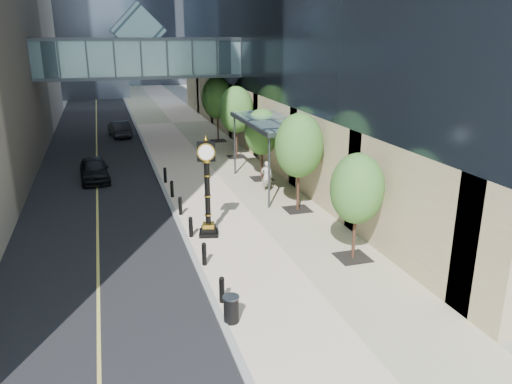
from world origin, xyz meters
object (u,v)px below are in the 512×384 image
street_clock (208,194)px  car_far (119,129)px  pedestrian (267,176)px  car_near (94,169)px  trash_bin (231,310)px

street_clock → car_far: street_clock is taller
car_far → pedestrian: bearing=103.0°
car_far → car_near: bearing=73.6°
car_near → street_clock: bearing=-69.0°
trash_bin → pedestrian: 14.81m
street_clock → trash_bin: 7.93m
street_clock → pedestrian: 7.77m
trash_bin → street_clock: bearing=83.7°
pedestrian → car_near: pedestrian is taller
street_clock → car_far: bearing=109.6°
street_clock → trash_bin: bearing=-83.1°
trash_bin → car_near: (-4.40, 19.38, 0.27)m
trash_bin → car_near: 19.87m
trash_bin → car_far: car_far is taller
pedestrian → car_far: (-7.91, 20.72, -0.25)m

